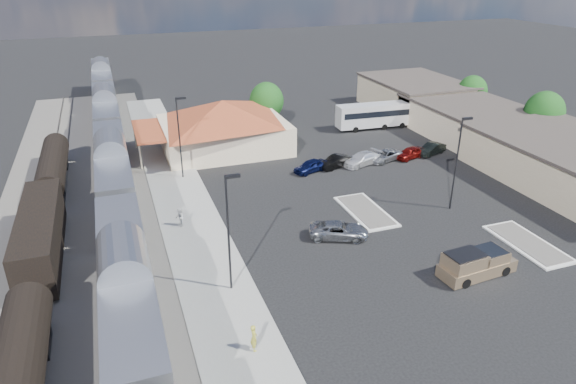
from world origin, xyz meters
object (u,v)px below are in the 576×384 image
object	(u,v)px
coach_bus	(375,114)
pickup_truck	(477,264)
station_depot	(223,125)
suv	(339,230)

from	to	relation	value
coach_bus	pickup_truck	bearing A→B (deg)	167.09
station_depot	coach_bus	xyz separation A→B (m)	(21.95, 1.33, -1.11)
pickup_truck	suv	world-z (taller)	pickup_truck
pickup_truck	coach_bus	world-z (taller)	coach_bus
station_depot	suv	world-z (taller)	station_depot
station_depot	suv	xyz separation A→B (m)	(4.09, -25.62, -2.42)
station_depot	coach_bus	size ratio (longest dim) A/B	1.66
station_depot	pickup_truck	xyz separation A→B (m)	(11.51, -34.28, -2.15)
station_depot	suv	size ratio (longest dim) A/B	3.60
station_depot	coach_bus	distance (m)	22.02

